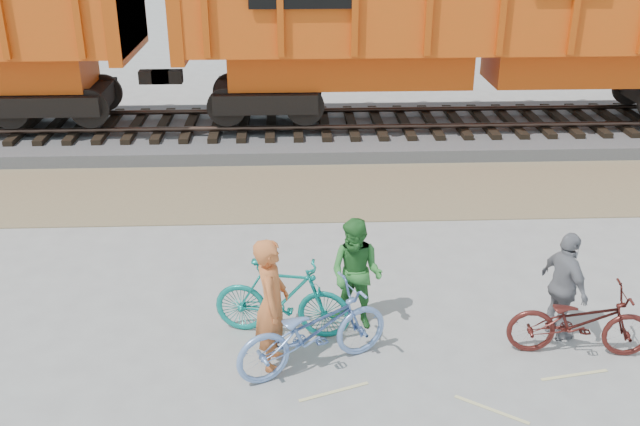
# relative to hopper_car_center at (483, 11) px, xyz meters

# --- Properties ---
(ground) EXTENTS (120.00, 120.00, 0.00)m
(ground) POSITION_rel_hopper_car_center_xyz_m (-3.00, -9.00, -3.01)
(ground) COLOR #9E9E99
(ground) RESTS_ON ground
(gravel_strip) EXTENTS (120.00, 3.00, 0.02)m
(gravel_strip) POSITION_rel_hopper_car_center_xyz_m (-3.00, -3.50, -3.00)
(gravel_strip) COLOR #927F5A
(gravel_strip) RESTS_ON ground
(ballast_bed) EXTENTS (120.00, 4.00, 0.30)m
(ballast_bed) POSITION_rel_hopper_car_center_xyz_m (-3.00, 0.00, -2.86)
(ballast_bed) COLOR slate
(ballast_bed) RESTS_ON ground
(track) EXTENTS (120.00, 2.60, 0.24)m
(track) POSITION_rel_hopper_car_center_xyz_m (-3.00, 0.00, -2.53)
(track) COLOR black
(track) RESTS_ON ballast_bed
(hopper_car_center) EXTENTS (14.00, 3.13, 4.65)m
(hopper_car_center) POSITION_rel_hopper_car_center_xyz_m (0.00, 0.00, 0.00)
(hopper_car_center) COLOR black
(hopper_car_center) RESTS_ON track
(bicycle_blue) EXTENTS (2.14, 1.48, 1.07)m
(bicycle_blue) POSITION_rel_hopper_car_center_xyz_m (-4.24, -9.28, -2.47)
(bicycle_blue) COLOR #7092D0
(bicycle_blue) RESTS_ON ground
(bicycle_teal) EXTENTS (1.91, 0.87, 1.11)m
(bicycle_teal) POSITION_rel_hopper_car_center_xyz_m (-4.62, -8.53, -2.45)
(bicycle_teal) COLOR #118279
(bicycle_teal) RESTS_ON ground
(bicycle_maroon) EXTENTS (1.88, 0.84, 0.96)m
(bicycle_maroon) POSITION_rel_hopper_car_center_xyz_m (-0.82, -9.12, -2.53)
(bicycle_maroon) COLOR #491814
(bicycle_maroon) RESTS_ON ground
(person_solo) EXTENTS (0.44, 0.65, 1.74)m
(person_solo) POSITION_rel_hopper_car_center_xyz_m (-4.74, -9.18, -2.14)
(person_solo) COLOR #CB6932
(person_solo) RESTS_ON ground
(person_man) EXTENTS (0.96, 0.89, 1.57)m
(person_man) POSITION_rel_hopper_car_center_xyz_m (-3.62, -8.33, -2.22)
(person_man) COLOR #307A32
(person_man) RESTS_ON ground
(person_woman) EXTENTS (0.61, 0.96, 1.52)m
(person_woman) POSITION_rel_hopper_car_center_xyz_m (-0.92, -8.72, -2.25)
(person_woman) COLOR gray
(person_woman) RESTS_ON ground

